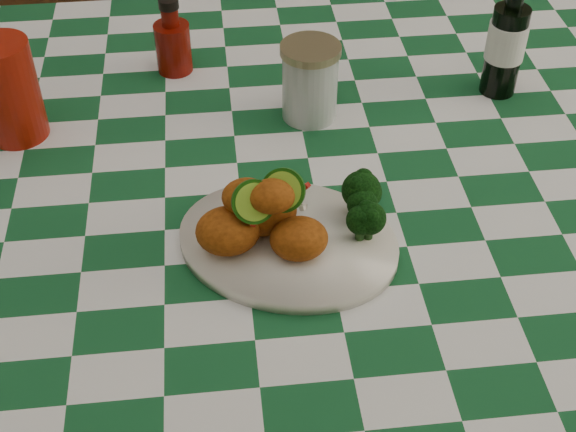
{
  "coord_description": "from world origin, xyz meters",
  "views": [
    {
      "loc": [
        -0.13,
        -0.9,
        1.5
      ],
      "look_at": [
        -0.05,
        -0.18,
        0.84
      ],
      "focal_mm": 50.0,
      "sensor_mm": 36.0,
      "label": 1
    }
  ],
  "objects_px": {
    "mason_jar": "(310,82)",
    "wooden_chair_left": "(64,107)",
    "plate": "(288,243)",
    "fried_chicken_pile": "(272,211)",
    "wooden_chair_right": "(405,79)",
    "ketchup_bottle": "(172,36)",
    "beer_bottle": "(509,31)",
    "dining_table": "(304,333)",
    "red_tumbler": "(9,91)"
  },
  "relations": [
    {
      "from": "wooden_chair_left",
      "to": "wooden_chair_right",
      "type": "bearing_deg",
      "value": 4.91
    },
    {
      "from": "plate",
      "to": "mason_jar",
      "type": "relative_size",
      "value": 2.33
    },
    {
      "from": "mason_jar",
      "to": "wooden_chair_right",
      "type": "distance_m",
      "value": 0.83
    },
    {
      "from": "red_tumbler",
      "to": "ketchup_bottle",
      "type": "relative_size",
      "value": 1.2
    },
    {
      "from": "plate",
      "to": "fried_chicken_pile",
      "type": "height_order",
      "value": "fried_chicken_pile"
    },
    {
      "from": "wooden_chair_left",
      "to": "wooden_chair_right",
      "type": "relative_size",
      "value": 1.0
    },
    {
      "from": "wooden_chair_left",
      "to": "beer_bottle",
      "type": "bearing_deg",
      "value": -32.6
    },
    {
      "from": "wooden_chair_left",
      "to": "plate",
      "type": "bearing_deg",
      "value": -61.38
    },
    {
      "from": "dining_table",
      "to": "fried_chicken_pile",
      "type": "height_order",
      "value": "fried_chicken_pile"
    },
    {
      "from": "red_tumbler",
      "to": "wooden_chair_left",
      "type": "relative_size",
      "value": 0.18
    },
    {
      "from": "ketchup_bottle",
      "to": "plate",
      "type": "bearing_deg",
      "value": -72.45
    },
    {
      "from": "dining_table",
      "to": "red_tumbler",
      "type": "bearing_deg",
      "value": 165.85
    },
    {
      "from": "ketchup_bottle",
      "to": "beer_bottle",
      "type": "height_order",
      "value": "beer_bottle"
    },
    {
      "from": "fried_chicken_pile",
      "to": "red_tumbler",
      "type": "distance_m",
      "value": 0.45
    },
    {
      "from": "fried_chicken_pile",
      "to": "mason_jar",
      "type": "relative_size",
      "value": 1.24
    },
    {
      "from": "red_tumbler",
      "to": "beer_bottle",
      "type": "height_order",
      "value": "beer_bottle"
    },
    {
      "from": "dining_table",
      "to": "mason_jar",
      "type": "bearing_deg",
      "value": 81.54
    },
    {
      "from": "red_tumbler",
      "to": "wooden_chair_right",
      "type": "xyz_separation_m",
      "value": [
        0.76,
        0.64,
        -0.44
      ]
    },
    {
      "from": "plate",
      "to": "wooden_chair_right",
      "type": "height_order",
      "value": "wooden_chair_right"
    },
    {
      "from": "fried_chicken_pile",
      "to": "ketchup_bottle",
      "type": "relative_size",
      "value": 1.17
    },
    {
      "from": "wooden_chair_right",
      "to": "red_tumbler",
      "type": "bearing_deg",
      "value": -151.0
    },
    {
      "from": "plate",
      "to": "beer_bottle",
      "type": "height_order",
      "value": "beer_bottle"
    },
    {
      "from": "mason_jar",
      "to": "wooden_chair_left",
      "type": "distance_m",
      "value": 0.89
    },
    {
      "from": "mason_jar",
      "to": "wooden_chair_right",
      "type": "height_order",
      "value": "mason_jar"
    },
    {
      "from": "fried_chicken_pile",
      "to": "wooden_chair_right",
      "type": "bearing_deg",
      "value": 65.92
    },
    {
      "from": "fried_chicken_pile",
      "to": "beer_bottle",
      "type": "relative_size",
      "value": 0.7
    },
    {
      "from": "beer_bottle",
      "to": "ketchup_bottle",
      "type": "bearing_deg",
      "value": 166.88
    },
    {
      "from": "fried_chicken_pile",
      "to": "ketchup_bottle",
      "type": "distance_m",
      "value": 0.46
    },
    {
      "from": "mason_jar",
      "to": "beer_bottle",
      "type": "height_order",
      "value": "beer_bottle"
    },
    {
      "from": "mason_jar",
      "to": "wooden_chair_left",
      "type": "bearing_deg",
      "value": 129.33
    },
    {
      "from": "plate",
      "to": "fried_chicken_pile",
      "type": "relative_size",
      "value": 1.88
    },
    {
      "from": "dining_table",
      "to": "beer_bottle",
      "type": "distance_m",
      "value": 0.61
    },
    {
      "from": "wooden_chair_left",
      "to": "mason_jar",
      "type": "bearing_deg",
      "value": -47.87
    },
    {
      "from": "plate",
      "to": "wooden_chair_right",
      "type": "relative_size",
      "value": 0.33
    },
    {
      "from": "dining_table",
      "to": "beer_bottle",
      "type": "xyz_separation_m",
      "value": [
        0.32,
        0.14,
        0.5
      ]
    },
    {
      "from": "ketchup_bottle",
      "to": "wooden_chair_right",
      "type": "bearing_deg",
      "value": 42.22
    },
    {
      "from": "beer_bottle",
      "to": "wooden_chair_right",
      "type": "relative_size",
      "value": 0.25
    },
    {
      "from": "red_tumbler",
      "to": "mason_jar",
      "type": "distance_m",
      "value": 0.44
    },
    {
      "from": "fried_chicken_pile",
      "to": "ketchup_bottle",
      "type": "bearing_deg",
      "value": 105.16
    },
    {
      "from": "dining_table",
      "to": "plate",
      "type": "bearing_deg",
      "value": -105.13
    },
    {
      "from": "beer_bottle",
      "to": "red_tumbler",
      "type": "bearing_deg",
      "value": -177.33
    },
    {
      "from": "red_tumbler",
      "to": "wooden_chair_left",
      "type": "distance_m",
      "value": 0.75
    },
    {
      "from": "wooden_chair_right",
      "to": "ketchup_bottle",
      "type": "bearing_deg",
      "value": -148.57
    },
    {
      "from": "plate",
      "to": "wooden_chair_left",
      "type": "xyz_separation_m",
      "value": [
        -0.43,
        0.89,
        -0.37
      ]
    },
    {
      "from": "mason_jar",
      "to": "wooden_chair_left",
      "type": "height_order",
      "value": "mason_jar"
    },
    {
      "from": "dining_table",
      "to": "wooden_chair_right",
      "type": "height_order",
      "value": "wooden_chair_right"
    },
    {
      "from": "dining_table",
      "to": "beer_bottle",
      "type": "height_order",
      "value": "beer_bottle"
    },
    {
      "from": "wooden_chair_right",
      "to": "beer_bottle",
      "type": "bearing_deg",
      "value": -102.75
    },
    {
      "from": "red_tumbler",
      "to": "fried_chicken_pile",
      "type": "bearing_deg",
      "value": -39.18
    },
    {
      "from": "dining_table",
      "to": "ketchup_bottle",
      "type": "xyz_separation_m",
      "value": [
        -0.19,
        0.26,
        0.46
      ]
    }
  ]
}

